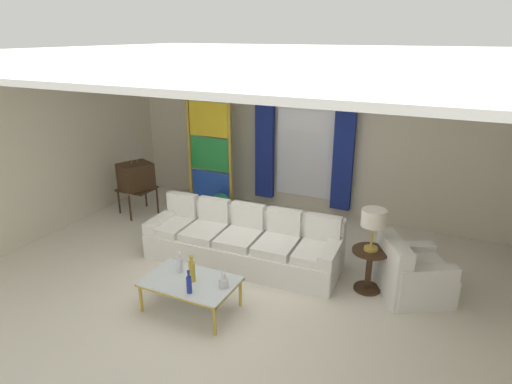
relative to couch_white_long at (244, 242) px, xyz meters
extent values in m
plane|color=silver|center=(0.13, -0.68, -0.31)|extent=(16.00, 16.00, 0.00)
cube|color=beige|center=(0.13, 2.38, 1.19)|extent=(8.00, 0.12, 3.00)
cube|color=beige|center=(-3.53, -0.08, 1.19)|extent=(0.12, 7.00, 3.00)
cube|color=white|center=(0.13, 0.12, 2.71)|extent=(8.00, 7.60, 0.04)
cube|color=white|center=(0.10, 2.30, 1.24)|extent=(1.10, 0.02, 2.50)
cylinder|color=gold|center=(0.10, 2.22, 2.55)|extent=(2.00, 0.04, 0.04)
cube|color=navy|center=(-0.67, 2.20, 1.24)|extent=(0.36, 0.12, 2.70)
cube|color=navy|center=(0.87, 2.20, 1.24)|extent=(0.36, 0.12, 2.70)
cube|color=navy|center=(0.10, 2.20, 2.41)|extent=(1.80, 0.10, 0.28)
cube|color=white|center=(0.00, -0.10, -0.12)|extent=(2.94, 1.04, 0.38)
cube|color=white|center=(-0.01, 0.27, 0.08)|extent=(2.91, 0.34, 0.78)
cube|color=white|center=(1.36, -0.03, -0.03)|extent=(0.24, 0.86, 0.56)
cube|color=white|center=(-1.35, -0.16, -0.03)|extent=(0.24, 0.86, 0.56)
cube|color=white|center=(1.17, -0.09, 0.13)|extent=(0.57, 0.76, 0.12)
cube|color=white|center=(1.15, 0.23, 0.35)|extent=(0.52, 0.16, 0.40)
cube|color=white|center=(0.59, -0.12, 0.13)|extent=(0.57, 0.76, 0.12)
cube|color=white|center=(0.57, 0.20, 0.35)|extent=(0.52, 0.16, 0.40)
cube|color=white|center=(0.01, -0.15, 0.13)|extent=(0.57, 0.76, 0.12)
cube|color=white|center=(-0.01, 0.17, 0.35)|extent=(0.52, 0.16, 0.40)
cube|color=white|center=(-0.57, -0.17, 0.13)|extent=(0.57, 0.76, 0.12)
cube|color=white|center=(-0.59, 0.15, 0.35)|extent=(0.52, 0.16, 0.40)
cube|color=white|center=(-1.15, -0.20, 0.13)|extent=(0.57, 0.76, 0.12)
cube|color=white|center=(-1.17, 0.12, 0.35)|extent=(0.52, 0.16, 0.40)
cube|color=silver|center=(-0.03, -1.41, 0.09)|extent=(1.14, 0.72, 0.02)
cube|color=gold|center=(-0.03, -1.07, 0.07)|extent=(1.14, 0.04, 0.03)
cube|color=gold|center=(-0.03, -1.75, 0.07)|extent=(1.14, 0.04, 0.03)
cube|color=gold|center=(-0.57, -1.41, 0.07)|extent=(0.04, 0.72, 0.03)
cube|color=gold|center=(0.52, -1.41, 0.07)|extent=(0.04, 0.72, 0.03)
cylinder|color=gold|center=(-0.55, -1.09, -0.12)|extent=(0.04, 0.04, 0.38)
cylinder|color=gold|center=(0.50, -1.09, -0.12)|extent=(0.04, 0.04, 0.38)
cylinder|color=gold|center=(-0.55, -1.73, -0.12)|extent=(0.04, 0.04, 0.38)
cylinder|color=gold|center=(0.50, -1.73, -0.12)|extent=(0.04, 0.04, 0.38)
cylinder|color=silver|center=(-0.25, -1.29, 0.20)|extent=(0.06, 0.06, 0.19)
cylinder|color=silver|center=(-0.25, -1.29, 0.33)|extent=(0.03, 0.03, 0.06)
sphere|color=silver|center=(-0.25, -1.29, 0.37)|extent=(0.04, 0.04, 0.04)
cylinder|color=gold|center=(0.01, -1.41, 0.23)|extent=(0.08, 0.08, 0.26)
cylinder|color=gold|center=(0.01, -1.41, 0.39)|extent=(0.04, 0.04, 0.06)
sphere|color=gold|center=(0.01, -1.41, 0.44)|extent=(0.05, 0.05, 0.05)
cylinder|color=navy|center=(0.12, -1.64, 0.21)|extent=(0.06, 0.06, 0.21)
cylinder|color=navy|center=(0.12, -1.64, 0.34)|extent=(0.03, 0.03, 0.06)
sphere|color=navy|center=(0.12, -1.64, 0.39)|extent=(0.04, 0.04, 0.04)
cylinder|color=silver|center=(0.42, -1.36, 0.16)|extent=(0.12, 0.12, 0.11)
cylinder|color=silver|center=(0.42, -1.36, 0.24)|extent=(0.04, 0.04, 0.05)
sphere|color=silver|center=(0.42, -1.36, 0.29)|extent=(0.05, 0.05, 0.05)
cube|color=#382314|center=(-2.67, 0.78, 0.19)|extent=(0.62, 0.54, 0.03)
cylinder|color=#382314|center=(-3.00, 0.62, -0.06)|extent=(0.04, 0.04, 0.50)
cylinder|color=#382314|center=(-2.77, 1.13, -0.06)|extent=(0.04, 0.04, 0.50)
cylinder|color=#382314|center=(-2.56, 0.43, -0.06)|extent=(0.04, 0.04, 0.50)
cylinder|color=#382314|center=(-2.34, 0.94, -0.06)|extent=(0.04, 0.04, 0.50)
cube|color=#382314|center=(-2.67, 0.78, 0.45)|extent=(0.67, 0.71, 0.48)
cube|color=black|center=(-2.88, 0.88, 0.47)|extent=(0.17, 0.36, 0.30)
cylinder|color=gold|center=(-2.92, 0.80, 0.28)|extent=(0.03, 0.04, 0.04)
cylinder|color=gold|center=(-2.85, 0.95, 0.28)|extent=(0.03, 0.04, 0.04)
cylinder|color=silver|center=(-2.67, 0.78, 0.87)|extent=(0.06, 0.12, 0.34)
cylinder|color=silver|center=(-2.67, 0.78, 0.87)|extent=(0.06, 0.12, 0.34)
cube|color=white|center=(2.45, 0.14, -0.11)|extent=(1.09, 1.09, 0.40)
cube|color=white|center=(2.45, 0.14, 0.14)|extent=(0.94, 0.94, 0.10)
cube|color=white|center=(2.17, -0.02, 0.09)|extent=(0.57, 0.79, 0.80)
cube|color=white|center=(2.29, 0.41, -0.02)|extent=(0.73, 0.52, 0.58)
cube|color=white|center=(2.61, -0.14, -0.02)|extent=(0.73, 0.52, 0.58)
cube|color=gold|center=(-2.01, 1.62, 0.79)|extent=(0.05, 0.05, 2.20)
cube|color=gold|center=(-1.11, 1.62, 0.79)|extent=(0.05, 0.05, 2.20)
cube|color=gold|center=(-1.56, 1.62, 1.86)|extent=(0.90, 0.05, 0.06)
cube|color=gold|center=(-1.56, 1.62, -0.26)|extent=(0.90, 0.05, 0.10)
cube|color=#1E47B7|center=(-1.56, 1.62, 0.13)|extent=(0.82, 0.02, 0.64)
cube|color=#238E3D|center=(-1.56, 1.62, 0.79)|extent=(0.82, 0.02, 0.64)
cube|color=yellow|center=(-1.56, 1.62, 1.46)|extent=(0.82, 0.02, 0.64)
cylinder|color=beige|center=(-1.22, 1.45, -0.28)|extent=(0.16, 0.16, 0.06)
ellipsoid|color=#155996|center=(-1.22, 1.45, -0.17)|extent=(0.18, 0.32, 0.20)
sphere|color=#155996|center=(-1.22, 1.59, -0.06)|extent=(0.09, 0.09, 0.09)
cone|color=gold|center=(-1.22, 1.65, -0.06)|extent=(0.02, 0.04, 0.02)
cone|color=#247A50|center=(-1.22, 1.27, -0.07)|extent=(0.44, 0.40, 0.50)
cylinder|color=#382314|center=(1.87, -0.01, 0.27)|extent=(0.48, 0.48, 0.03)
cylinder|color=#382314|center=(1.87, -0.01, -0.02)|extent=(0.08, 0.08, 0.55)
cylinder|color=#382314|center=(1.87, -0.01, -0.29)|extent=(0.36, 0.36, 0.03)
cylinder|color=#B29338|center=(1.87, -0.01, 0.31)|extent=(0.18, 0.18, 0.04)
cylinder|color=#B29338|center=(1.87, -0.01, 0.51)|extent=(0.03, 0.03, 0.36)
cylinder|color=silver|center=(1.87, -0.01, 0.75)|extent=(0.32, 0.32, 0.22)
camera|label=1|loc=(2.74, -5.31, 2.97)|focal=30.86mm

